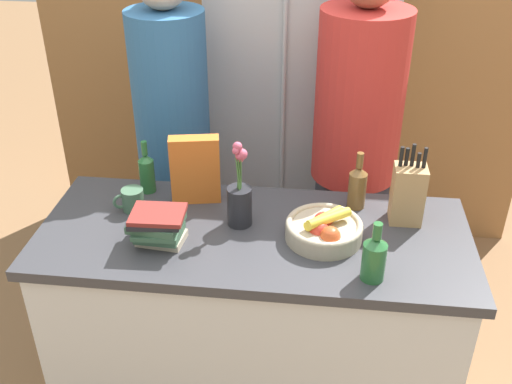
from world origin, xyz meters
TOP-DOWN VIEW (x-y plane):
  - kitchen_island at (0.00, 0.00)m, footprint 1.56×0.65m
  - back_wall_wood at (0.00, 1.50)m, footprint 2.76×0.12m
  - refrigerator at (0.10, 1.14)m, footprint 0.86×0.63m
  - fruit_bowl at (0.25, -0.01)m, footprint 0.27×0.27m
  - knife_block at (0.55, 0.14)m, footprint 0.11×0.10m
  - flower_vase at (-0.06, 0.05)m, footprint 0.09×0.09m
  - cereal_box at (-0.25, 0.19)m, footprint 0.20×0.09m
  - coffee_mug at (-0.47, 0.10)m, footprint 0.11×0.08m
  - book_stack at (-0.32, -0.10)m, footprint 0.20×0.17m
  - bottle_oil at (0.37, 0.22)m, footprint 0.07×0.07m
  - bottle_vinegar at (0.41, -0.21)m, footprint 0.08×0.08m
  - bottle_wine at (-0.45, 0.24)m, footprint 0.06×0.06m
  - person_at_sink at (-0.43, 0.60)m, footprint 0.33×0.33m
  - person_in_blue at (0.37, 0.60)m, footprint 0.37×0.37m

SIDE VIEW (x-z plane):
  - kitchen_island at x=0.00m, z-range 0.00..0.93m
  - fruit_bowl at x=0.25m, z-range 0.92..1.03m
  - coffee_mug at x=-0.47m, z-range 0.93..1.02m
  - book_stack at x=-0.32m, z-range 0.94..1.06m
  - person_at_sink at x=-0.43m, z-range 0.12..1.89m
  - person_in_blue at x=0.37m, z-range 0.11..1.91m
  - bottle_vinegar at x=0.41m, z-range 0.91..1.12m
  - bottle_wine at x=-0.45m, z-range 0.91..1.13m
  - bottle_oil at x=0.37m, z-range 0.91..1.14m
  - refrigerator at x=0.10m, z-range 0.00..2.05m
  - flower_vase at x=-0.06m, z-range 0.87..1.20m
  - knife_block at x=0.55m, z-range 0.90..1.20m
  - cereal_box at x=-0.25m, z-range 0.93..1.20m
  - back_wall_wood at x=0.00m, z-range 0.00..2.60m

